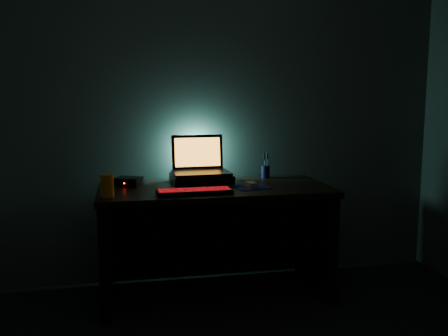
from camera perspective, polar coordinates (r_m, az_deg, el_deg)
name	(u,v)px	position (r m, az deg, el deg)	size (l,w,h in m)	color
room	(304,125)	(1.65, 9.14, 4.84)	(3.50, 4.00, 2.50)	black
desk	(214,223)	(3.37, -1.21, -6.26)	(1.50, 0.70, 0.75)	black
riser	(201,179)	(3.39, -2.63, -1.22)	(0.40, 0.30, 0.06)	black
laptop	(200,164)	(3.43, -2.81, 0.40)	(0.39, 0.30, 0.26)	black
keyboard	(194,191)	(3.04, -3.40, -2.69)	(0.46, 0.16, 0.03)	black
mousepad	(251,187)	(3.24, 3.13, -2.19)	(0.22, 0.20, 0.00)	navy
mouse	(251,184)	(3.24, 3.13, -1.90)	(0.06, 0.10, 0.03)	gray
pen_cup	(265,172)	(3.60, 4.76, -0.45)	(0.06, 0.06, 0.09)	black
juice_glass	(107,186)	(3.01, -13.21, -1.99)	(0.08, 0.08, 0.13)	orange
router	(129,182)	(3.35, -10.84, -1.53)	(0.21, 0.19, 0.06)	black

